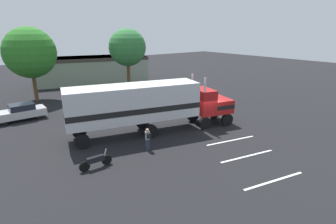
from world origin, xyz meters
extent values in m
plane|color=black|center=(0.00, 0.00, 0.00)|extent=(120.00, 120.00, 0.00)
cube|color=silver|center=(-0.79, -3.50, 0.01)|extent=(4.32, 1.18, 0.01)
cube|color=silver|center=(-2.00, -5.93, 0.01)|extent=(4.33, 1.12, 0.01)
cube|color=silver|center=(-3.37, -8.78, 0.01)|extent=(4.33, 1.12, 0.01)
cube|color=#B21919|center=(1.63, 0.12, 1.70)|extent=(2.37, 2.87, 1.20)
cube|color=#B21919|center=(0.08, 0.52, 2.20)|extent=(1.99, 2.77, 2.20)
cube|color=silver|center=(2.54, -0.12, 1.70)|extent=(0.61, 2.05, 1.08)
cube|color=black|center=(1.63, 0.12, 1.76)|extent=(2.38, 2.91, 0.36)
cylinder|color=silver|center=(-0.17, 1.72, 2.80)|extent=(0.18, 0.18, 3.40)
cylinder|color=silver|center=(-0.73, -0.40, 2.80)|extent=(0.18, 0.18, 3.40)
cube|color=silver|center=(-6.06, 2.13, 2.75)|extent=(10.82, 5.17, 2.80)
cube|color=black|center=(-6.06, 2.13, 2.33)|extent=(10.83, 5.21, 0.44)
cylinder|color=silver|center=(0.82, 1.67, 0.95)|extent=(1.42, 0.95, 0.64)
cylinder|color=black|center=(2.20, 1.10, 0.55)|extent=(1.14, 0.57, 1.10)
cylinder|color=black|center=(1.64, -1.02, 0.55)|extent=(1.14, 0.57, 1.10)
cylinder|color=black|center=(-0.03, 1.69, 0.55)|extent=(1.14, 0.57, 1.10)
cylinder|color=black|center=(-0.58, -0.44, 0.55)|extent=(1.14, 0.57, 1.10)
cylinder|color=black|center=(-4.82, 2.94, 0.55)|extent=(1.14, 0.57, 1.10)
cylinder|color=black|center=(-5.37, 0.81, 0.55)|extent=(1.14, 0.57, 1.10)
cylinder|color=black|center=(-9.90, 4.27, 0.55)|extent=(1.14, 0.57, 1.10)
cylinder|color=black|center=(-10.45, 2.14, 0.55)|extent=(1.14, 0.57, 1.10)
cylinder|color=#2D3347|center=(-6.88, -0.88, 0.41)|extent=(0.18, 0.18, 0.82)
cylinder|color=#2D3347|center=(-6.73, -0.88, 0.41)|extent=(0.18, 0.18, 0.82)
cylinder|color=gray|center=(-6.81, -0.88, 1.11)|extent=(0.34, 0.34, 0.58)
sphere|color=tan|center=(-6.81, -0.88, 1.51)|extent=(0.23, 0.23, 0.23)
cube|color=black|center=(-6.81, -1.08, 1.14)|extent=(0.26, 0.16, 0.36)
cube|color=#B7B7BC|center=(-12.75, 11.99, 0.67)|extent=(4.41, 1.81, 0.70)
cube|color=#1E232D|center=(-12.55, 11.99, 1.29)|extent=(2.11, 1.66, 0.55)
cylinder|color=black|center=(-14.25, 11.21, 0.32)|extent=(0.64, 0.22, 0.64)
cylinder|color=black|center=(-14.25, 12.77, 0.32)|extent=(0.64, 0.22, 0.64)
cylinder|color=black|center=(-11.25, 11.22, 0.32)|extent=(0.64, 0.22, 0.64)
cylinder|color=black|center=(-11.25, 12.78, 0.32)|extent=(0.64, 0.22, 0.64)
cylinder|color=black|center=(-10.11, -1.14, 0.33)|extent=(0.66, 0.11, 0.66)
cylinder|color=black|center=(-11.56, -1.12, 0.33)|extent=(0.66, 0.11, 0.66)
cube|color=black|center=(-10.83, -1.13, 0.61)|extent=(1.10, 0.26, 0.36)
cylinder|color=silver|center=(-10.21, -1.14, 0.78)|extent=(0.28, 0.08, 0.69)
cylinder|color=brown|center=(-9.82, 18.93, 1.83)|extent=(0.44, 0.44, 3.66)
sphere|color=#297122|center=(-9.82, 18.93, 5.71)|extent=(5.86, 5.86, 5.86)
cylinder|color=brown|center=(0.90, 15.21, 2.20)|extent=(0.44, 0.44, 4.40)
sphere|color=#2E7236|center=(0.90, 15.21, 6.07)|extent=(4.75, 4.75, 4.75)
cube|color=gray|center=(0.35, 26.13, 2.03)|extent=(18.14, 10.15, 4.06)
cube|color=#3F3833|center=(0.35, 26.13, 3.81)|extent=(18.26, 10.27, 0.50)
camera|label=1|loc=(-16.36, -15.62, 8.32)|focal=28.43mm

